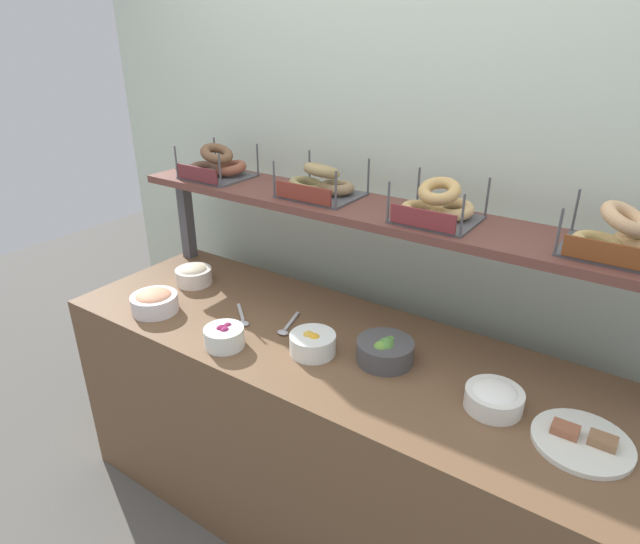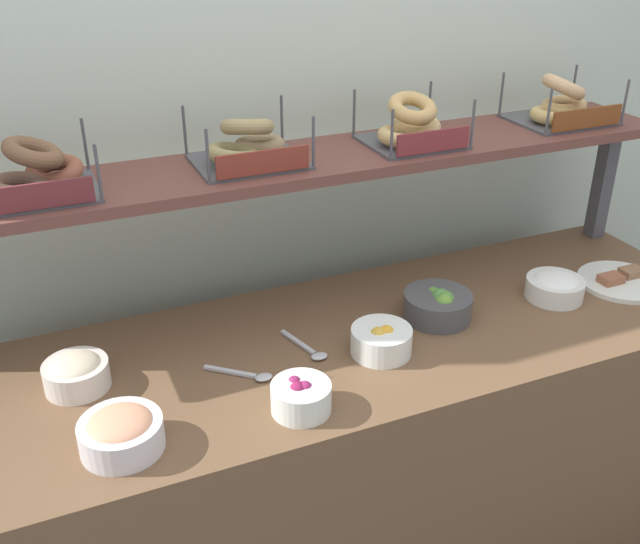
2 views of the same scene
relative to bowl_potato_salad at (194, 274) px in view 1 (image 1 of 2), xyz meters
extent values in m
plane|color=#595651|center=(0.76, -0.07, -0.89)|extent=(8.00, 8.00, 0.00)
cube|color=silver|center=(0.76, 0.48, 0.31)|extent=(3.33, 0.06, 2.40)
cube|color=brown|center=(0.76, -0.07, -0.47)|extent=(2.13, 0.70, 0.85)
cube|color=#4C4C51|center=(-0.24, 0.20, 0.16)|extent=(0.05, 0.05, 0.40)
cube|color=brown|center=(0.76, 0.20, 0.37)|extent=(2.09, 0.32, 0.03)
cylinder|color=silver|center=(0.00, 0.00, -0.01)|extent=(0.16, 0.16, 0.07)
ellipsoid|color=beige|center=(0.00, 0.00, 0.02)|extent=(0.12, 0.12, 0.05)
cylinder|color=white|center=(0.74, -0.16, -0.01)|extent=(0.16, 0.16, 0.07)
sphere|color=#F9A021|center=(0.74, -0.16, 0.02)|extent=(0.04, 0.04, 0.04)
sphere|color=gold|center=(0.73, -0.16, 0.02)|extent=(0.04, 0.04, 0.04)
sphere|color=gold|center=(0.76, -0.16, 0.02)|extent=(0.04, 0.04, 0.04)
sphere|color=orange|center=(0.74, -0.17, 0.02)|extent=(0.03, 0.03, 0.03)
cylinder|color=white|center=(1.35, -0.10, -0.01)|extent=(0.17, 0.17, 0.06)
ellipsoid|color=white|center=(1.35, -0.10, 0.01)|extent=(0.13, 0.13, 0.04)
cylinder|color=#4B4B4D|center=(0.97, -0.06, -0.01)|extent=(0.19, 0.19, 0.07)
sphere|color=#4D8C45|center=(0.99, -0.06, 0.02)|extent=(0.04, 0.04, 0.04)
sphere|color=#689F39|center=(0.97, -0.09, 0.02)|extent=(0.05, 0.05, 0.05)
sphere|color=#538C3B|center=(0.98, -0.08, 0.02)|extent=(0.06, 0.06, 0.06)
sphere|color=#598F39|center=(0.98, -0.03, 0.02)|extent=(0.04, 0.04, 0.04)
sphere|color=#529044|center=(0.98, -0.06, 0.02)|extent=(0.06, 0.06, 0.06)
cylinder|color=white|center=(0.46, -0.30, -0.01)|extent=(0.14, 0.14, 0.07)
sphere|color=#8B2353|center=(0.46, -0.27, 0.02)|extent=(0.03, 0.03, 0.03)
sphere|color=maroon|center=(0.46, -0.30, 0.02)|extent=(0.04, 0.04, 0.04)
sphere|color=#9A265E|center=(0.47, -0.30, 0.02)|extent=(0.04, 0.04, 0.04)
sphere|color=#9B2960|center=(0.46, -0.30, 0.02)|extent=(0.03, 0.03, 0.03)
sphere|color=#963045|center=(0.47, -0.29, 0.02)|extent=(0.03, 0.03, 0.03)
cylinder|color=white|center=(0.06, -0.27, -0.01)|extent=(0.18, 0.18, 0.07)
ellipsoid|color=#EDA078|center=(0.06, -0.27, 0.02)|extent=(0.14, 0.14, 0.05)
cylinder|color=white|center=(1.60, -0.11, -0.03)|extent=(0.26, 0.26, 0.01)
cube|color=#98593D|center=(1.55, -0.11, -0.02)|extent=(0.07, 0.05, 0.02)
cube|color=#8F6644|center=(1.64, -0.10, -0.02)|extent=(0.07, 0.05, 0.02)
cube|color=#B7B7BC|center=(0.56, -0.03, -0.04)|extent=(0.05, 0.14, 0.01)
ellipsoid|color=#B7B7BC|center=(0.59, -0.12, -0.03)|extent=(0.04, 0.03, 0.01)
cube|color=#B7B7BC|center=(0.35, -0.09, -0.04)|extent=(0.11, 0.10, 0.01)
ellipsoid|color=#B7B7BC|center=(0.42, -0.15, -0.03)|extent=(0.04, 0.03, 0.01)
cube|color=#4C4C51|center=(0.00, 0.20, 0.39)|extent=(0.26, 0.24, 0.01)
cylinder|color=#4C4C51|center=(-0.13, 0.08, 0.46)|extent=(0.01, 0.01, 0.14)
cylinder|color=#4C4C51|center=(0.13, 0.08, 0.46)|extent=(0.01, 0.01, 0.14)
cylinder|color=#4C4C51|center=(-0.13, 0.31, 0.46)|extent=(0.01, 0.01, 0.14)
cylinder|color=#4C4C51|center=(0.13, 0.31, 0.46)|extent=(0.01, 0.01, 0.14)
cube|color=maroon|center=(0.00, 0.08, 0.43)|extent=(0.22, 0.01, 0.06)
torus|color=brown|center=(-0.05, 0.17, 0.42)|extent=(0.16, 0.15, 0.06)
torus|color=brown|center=(0.04, 0.23, 0.43)|extent=(0.20, 0.20, 0.06)
torus|color=brown|center=(0.00, 0.20, 0.49)|extent=(0.16, 0.16, 0.09)
cube|color=#4C4C51|center=(0.53, 0.22, 0.39)|extent=(0.29, 0.24, 0.01)
cylinder|color=#4C4C51|center=(0.39, 0.10, 0.46)|extent=(0.01, 0.01, 0.14)
cylinder|color=#4C4C51|center=(0.66, 0.10, 0.46)|extent=(0.01, 0.01, 0.14)
cylinder|color=#4C4C51|center=(0.39, 0.33, 0.46)|extent=(0.01, 0.01, 0.14)
cylinder|color=#4C4C51|center=(0.66, 0.33, 0.46)|extent=(0.01, 0.01, 0.14)
cube|color=maroon|center=(0.53, 0.10, 0.43)|extent=(0.24, 0.01, 0.06)
torus|color=#948453|center=(0.48, 0.19, 0.43)|extent=(0.18, 0.17, 0.06)
torus|color=#947A55|center=(0.57, 0.25, 0.42)|extent=(0.17, 0.17, 0.05)
torus|color=#A18957|center=(0.53, 0.22, 0.49)|extent=(0.19, 0.19, 0.08)
cube|color=#4C4C51|center=(1.01, 0.20, 0.39)|extent=(0.26, 0.24, 0.01)
cylinder|color=#4C4C51|center=(0.88, 0.08, 0.46)|extent=(0.01, 0.01, 0.14)
cylinder|color=#4C4C51|center=(1.13, 0.08, 0.46)|extent=(0.01, 0.01, 0.14)
cylinder|color=#4C4C51|center=(0.88, 0.31, 0.46)|extent=(0.01, 0.01, 0.14)
cylinder|color=#4C4C51|center=(1.13, 0.31, 0.46)|extent=(0.01, 0.01, 0.14)
cube|color=maroon|center=(1.01, 0.08, 0.43)|extent=(0.22, 0.01, 0.06)
torus|color=tan|center=(0.96, 0.17, 0.42)|extent=(0.14, 0.14, 0.05)
torus|color=tan|center=(1.05, 0.24, 0.42)|extent=(0.15, 0.16, 0.06)
torus|color=tan|center=(1.01, 0.20, 0.49)|extent=(0.15, 0.15, 0.08)
cube|color=#4C4C51|center=(1.55, 0.22, 0.39)|extent=(0.30, 0.24, 0.01)
cylinder|color=#4C4C51|center=(1.41, 0.10, 0.46)|extent=(0.01, 0.01, 0.14)
cylinder|color=#4C4C51|center=(1.41, 0.33, 0.46)|extent=(0.01, 0.01, 0.14)
cube|color=brown|center=(1.55, 0.10, 0.43)|extent=(0.25, 0.01, 0.06)
torus|color=tan|center=(1.50, 0.19, 0.42)|extent=(0.18, 0.18, 0.05)
torus|color=tan|center=(1.59, 0.25, 0.42)|extent=(0.16, 0.15, 0.05)
torus|color=#DDAC79|center=(1.55, 0.22, 0.49)|extent=(0.16, 0.16, 0.09)
camera|label=1|loc=(1.64, -1.43, 0.98)|focal=29.95mm
camera|label=2|loc=(-0.03, -1.56, 1.02)|focal=41.01mm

